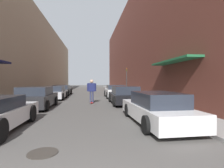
{
  "coord_description": "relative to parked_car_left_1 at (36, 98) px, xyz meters",
  "views": [
    {
      "loc": [
        0.39,
        -1.68,
        1.7
      ],
      "look_at": [
        2.1,
        12.22,
        1.46
      ],
      "focal_mm": 28.0,
      "sensor_mm": 36.0,
      "label": 1
    }
  ],
  "objects": [
    {
      "name": "building_row_right",
      "position": [
        10.78,
        14.42,
        6.05
      ],
      "size": [
        4.9,
        48.25,
        13.37
      ],
      "color": "brown",
      "rests_on": "ground"
    },
    {
      "name": "curb_strip_left",
      "position": [
        -1.91,
        14.42,
        -0.58
      ],
      "size": [
        1.8,
        48.25,
        0.12
      ],
      "color": "gray",
      "rests_on": "ground"
    },
    {
      "name": "parked_car_right_0",
      "position": [
        5.98,
        -4.7,
        -0.04
      ],
      "size": [
        1.86,
        4.64,
        1.25
      ],
      "color": "silver",
      "rests_on": "ground"
    },
    {
      "name": "parked_car_right_2",
      "position": [
        5.89,
        6.38,
        -0.01
      ],
      "size": [
        2.01,
        4.12,
        1.28
      ],
      "color": "silver",
      "rests_on": "ground"
    },
    {
      "name": "parked_car_right_1",
      "position": [
        5.87,
        1.23,
        -0.0
      ],
      "size": [
        2.06,
        4.27,
        1.31
      ],
      "color": "black",
      "rests_on": "ground"
    },
    {
      "name": "traffic_light",
      "position": [
        8.25,
        11.92,
        1.58
      ],
      "size": [
        0.16,
        0.22,
        3.38
      ],
      "color": "#2D2D2D",
      "rests_on": "curb_strip_right"
    },
    {
      "name": "manhole_cover",
      "position": [
        2.26,
        -7.15,
        -0.63
      ],
      "size": [
        0.7,
        0.7,
        0.02
      ],
      "color": "#332D28",
      "rests_on": "ground"
    },
    {
      "name": "parked_car_left_3",
      "position": [
        -0.06,
        10.29,
        -0.04
      ],
      "size": [
        2.03,
        4.62,
        1.21
      ],
      "color": "#232326",
      "rests_on": "ground"
    },
    {
      "name": "ground",
      "position": [
        2.99,
        9.59,
        -0.64
      ],
      "size": [
        106.15,
        106.15,
        0.0
      ],
      "primitive_type": "plane",
      "color": "#4C4947"
    },
    {
      "name": "parked_car_left_1",
      "position": [
        0.0,
        0.0,
        0.0
      ],
      "size": [
        2.04,
        3.93,
        1.34
      ],
      "color": "#232326",
      "rests_on": "ground"
    },
    {
      "name": "building_row_left",
      "position": [
        -4.81,
        14.42,
        4.59
      ],
      "size": [
        4.9,
        48.25,
        10.45
      ],
      "color": "tan",
      "rests_on": "ground"
    },
    {
      "name": "parked_car_left_2",
      "position": [
        0.09,
        5.39,
        -0.04
      ],
      "size": [
        1.9,
        3.94,
        1.25
      ],
      "color": "#B7B7BC",
      "rests_on": "ground"
    },
    {
      "name": "curb_strip_right",
      "position": [
        7.88,
        14.42,
        -0.58
      ],
      "size": [
        1.8,
        48.25,
        0.12
      ],
      "color": "gray",
      "rests_on": "ground"
    },
    {
      "name": "skateboarder",
      "position": [
        3.46,
        1.94,
        0.47
      ],
      "size": [
        0.69,
        0.78,
        1.8
      ],
      "color": "#B2231E",
      "rests_on": "ground"
    }
  ]
}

